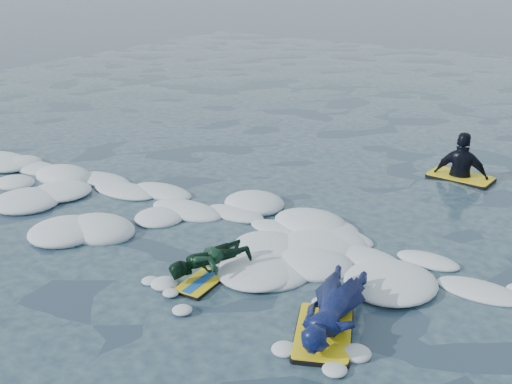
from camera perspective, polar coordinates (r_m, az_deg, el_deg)
ground at (r=9.26m, az=-5.36°, el=-6.09°), size 120.00×120.00×0.00m
foam_band at (r=10.00m, az=-1.70°, el=-3.84°), size 12.00×3.10×0.30m
prone_woman_unit at (r=7.64m, az=6.84°, el=-10.44°), size 1.07×1.87×0.47m
prone_child_unit at (r=8.65m, az=-4.15°, el=-6.44°), size 0.99×1.26×0.44m
waiting_rider_unit at (r=12.91m, az=17.72°, el=1.22°), size 1.24×0.75×1.79m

